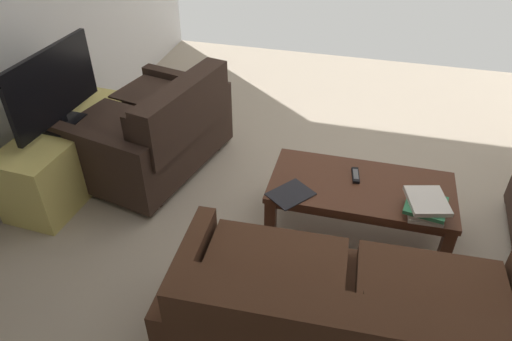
{
  "coord_description": "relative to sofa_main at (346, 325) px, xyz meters",
  "views": [
    {
      "loc": [
        -0.03,
        2.66,
        2.29
      ],
      "look_at": [
        0.49,
        0.66,
        0.78
      ],
      "focal_mm": 33.14,
      "sensor_mm": 36.0,
      "label": 1
    }
  ],
  "objects": [
    {
      "name": "loose_magazine",
      "position": [
        0.44,
        -0.84,
        0.06
      ],
      "size": [
        0.32,
        0.33,
        0.01
      ],
      "primitive_type": "cube",
      "rotation": [
        0.0,
        0.0,
        2.48
      ],
      "color": "black",
      "rests_on": "coffee_table"
    },
    {
      "name": "ground_plane",
      "position": [
        0.1,
        -1.21,
        -0.36
      ],
      "size": [
        4.97,
        5.83,
        0.01
      ],
      "primitive_type": "cube",
      "color": "tan"
    },
    {
      "name": "coffee_table",
      "position": [
        0.01,
        -1.06,
        -0.01
      ],
      "size": [
        1.18,
        0.59,
        0.41
      ],
      "color": "#4C2819",
      "rests_on": "ground"
    },
    {
      "name": "flat_tv",
      "position": [
        2.19,
        -1.09,
        0.46
      ],
      "size": [
        0.22,
        0.87,
        0.57
      ],
      "color": "black",
      "rests_on": "tv_stand"
    },
    {
      "name": "tv_stand",
      "position": [
        2.19,
        -1.09,
        -0.1
      ],
      "size": [
        0.5,
        1.23,
        0.52
      ],
      "color": "#D8C666",
      "rests_on": "ground"
    },
    {
      "name": "tv_remote",
      "position": [
        0.06,
        -1.14,
        0.06
      ],
      "size": [
        0.07,
        0.16,
        0.02
      ],
      "color": "black",
      "rests_on": "coffee_table"
    },
    {
      "name": "loveseat_near",
      "position": [
        1.64,
        -1.44,
        -0.0
      ],
      "size": [
        1.09,
        1.35,
        0.81
      ],
      "color": "black",
      "rests_on": "ground"
    },
    {
      "name": "book_stack",
      "position": [
        -0.38,
        -0.88,
        0.11
      ],
      "size": [
        0.28,
        0.31,
        0.1
      ],
      "color": "silver",
      "rests_on": "coffee_table"
    },
    {
      "name": "sofa_main",
      "position": [
        0.0,
        0.0,
        0.0
      ],
      "size": [
        1.75,
        0.86,
        0.8
      ],
      "color": "black",
      "rests_on": "ground"
    }
  ]
}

